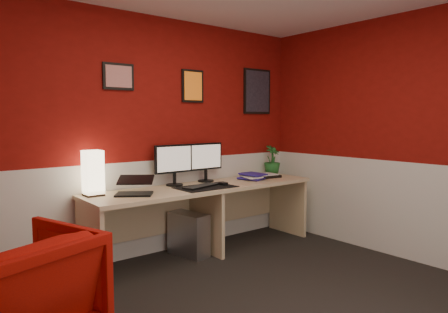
{
  "coord_description": "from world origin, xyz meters",
  "views": [
    {
      "loc": [
        -2.03,
        -2.09,
        1.44
      ],
      "look_at": [
        0.6,
        1.21,
        1.05
      ],
      "focal_mm": 32.92,
      "sensor_mm": 36.0,
      "label": 1
    }
  ],
  "objects_px": {
    "potted_plant": "(272,160)",
    "monitor_right": "(206,156)",
    "shoji_lamp": "(93,174)",
    "monitor_left": "(174,158)",
    "pc_tower": "(189,234)",
    "armchair": "(18,292)",
    "zen_tray": "(264,176)",
    "desk": "(206,219)",
    "laptop": "(134,183)"
  },
  "relations": [
    {
      "from": "shoji_lamp",
      "to": "armchair",
      "type": "bearing_deg",
      "value": -131.51
    },
    {
      "from": "armchair",
      "to": "zen_tray",
      "type": "bearing_deg",
      "value": 177.82
    },
    {
      "from": "armchair",
      "to": "desk",
      "type": "bearing_deg",
      "value": -176.78
    },
    {
      "from": "potted_plant",
      "to": "pc_tower",
      "type": "bearing_deg",
      "value": -174.12
    },
    {
      "from": "monitor_right",
      "to": "monitor_left",
      "type": "bearing_deg",
      "value": -177.56
    },
    {
      "from": "monitor_left",
      "to": "shoji_lamp",
      "type": "bearing_deg",
      "value": -178.12
    },
    {
      "from": "potted_plant",
      "to": "monitor_right",
      "type": "bearing_deg",
      "value": 177.77
    },
    {
      "from": "shoji_lamp",
      "to": "monitor_left",
      "type": "distance_m",
      "value": 0.9
    },
    {
      "from": "laptop",
      "to": "monitor_right",
      "type": "bearing_deg",
      "value": 49.45
    },
    {
      "from": "pc_tower",
      "to": "laptop",
      "type": "bearing_deg",
      "value": 176.21
    },
    {
      "from": "laptop",
      "to": "zen_tray",
      "type": "height_order",
      "value": "laptop"
    },
    {
      "from": "monitor_left",
      "to": "monitor_right",
      "type": "bearing_deg",
      "value": 2.44
    },
    {
      "from": "potted_plant",
      "to": "armchair",
      "type": "height_order",
      "value": "potted_plant"
    },
    {
      "from": "monitor_left",
      "to": "monitor_right",
      "type": "relative_size",
      "value": 1.0
    },
    {
      "from": "zen_tray",
      "to": "armchair",
      "type": "relative_size",
      "value": 0.43
    },
    {
      "from": "laptop",
      "to": "zen_tray",
      "type": "distance_m",
      "value": 1.76
    },
    {
      "from": "monitor_left",
      "to": "monitor_right",
      "type": "xyz_separation_m",
      "value": [
        0.42,
        0.02,
        0.0
      ]
    },
    {
      "from": "monitor_left",
      "to": "potted_plant",
      "type": "relative_size",
      "value": 1.57
    },
    {
      "from": "monitor_left",
      "to": "armchair",
      "type": "height_order",
      "value": "monitor_left"
    },
    {
      "from": "pc_tower",
      "to": "armchair",
      "type": "xyz_separation_m",
      "value": [
        -1.82,
        -0.84,
        0.15
      ]
    },
    {
      "from": "desk",
      "to": "potted_plant",
      "type": "height_order",
      "value": "potted_plant"
    },
    {
      "from": "desk",
      "to": "monitor_left",
      "type": "bearing_deg",
      "value": 141.35
    },
    {
      "from": "potted_plant",
      "to": "armchair",
      "type": "relative_size",
      "value": 0.45
    },
    {
      "from": "laptop",
      "to": "pc_tower",
      "type": "height_order",
      "value": "laptop"
    },
    {
      "from": "monitor_left",
      "to": "pc_tower",
      "type": "bearing_deg",
      "value": -68.41
    },
    {
      "from": "shoji_lamp",
      "to": "monitor_left",
      "type": "height_order",
      "value": "monitor_left"
    },
    {
      "from": "zen_tray",
      "to": "potted_plant",
      "type": "height_order",
      "value": "potted_plant"
    },
    {
      "from": "shoji_lamp",
      "to": "laptop",
      "type": "height_order",
      "value": "shoji_lamp"
    },
    {
      "from": "monitor_right",
      "to": "armchair",
      "type": "xyz_separation_m",
      "value": [
        -2.18,
        -1.02,
        -0.65
      ]
    },
    {
      "from": "armchair",
      "to": "pc_tower",
      "type": "bearing_deg",
      "value": -173.49
    },
    {
      "from": "monitor_left",
      "to": "pc_tower",
      "type": "height_order",
      "value": "monitor_left"
    },
    {
      "from": "shoji_lamp",
      "to": "monitor_left",
      "type": "bearing_deg",
      "value": 1.88
    },
    {
      "from": "potted_plant",
      "to": "shoji_lamp",
      "type": "bearing_deg",
      "value": -179.81
    },
    {
      "from": "shoji_lamp",
      "to": "armchair",
      "type": "height_order",
      "value": "shoji_lamp"
    },
    {
      "from": "desk",
      "to": "zen_tray",
      "type": "height_order",
      "value": "zen_tray"
    },
    {
      "from": "desk",
      "to": "laptop",
      "type": "height_order",
      "value": "laptop"
    },
    {
      "from": "shoji_lamp",
      "to": "pc_tower",
      "type": "xyz_separation_m",
      "value": [
        0.96,
        -0.13,
        -0.7
      ]
    },
    {
      "from": "potted_plant",
      "to": "pc_tower",
      "type": "distance_m",
      "value": 1.55
    },
    {
      "from": "shoji_lamp",
      "to": "armchair",
      "type": "distance_m",
      "value": 1.41
    },
    {
      "from": "shoji_lamp",
      "to": "pc_tower",
      "type": "relative_size",
      "value": 0.89
    },
    {
      "from": "monitor_right",
      "to": "zen_tray",
      "type": "bearing_deg",
      "value": -13.6
    },
    {
      "from": "desk",
      "to": "shoji_lamp",
      "type": "relative_size",
      "value": 6.5
    },
    {
      "from": "zen_tray",
      "to": "monitor_left",
      "type": "bearing_deg",
      "value": 172.13
    },
    {
      "from": "shoji_lamp",
      "to": "laptop",
      "type": "relative_size",
      "value": 1.21
    },
    {
      "from": "shoji_lamp",
      "to": "monitor_right",
      "type": "bearing_deg",
      "value": 2.06
    },
    {
      "from": "pc_tower",
      "to": "monitor_left",
      "type": "bearing_deg",
      "value": 101.6
    },
    {
      "from": "zen_tray",
      "to": "shoji_lamp",
      "type": "bearing_deg",
      "value": 176.34
    },
    {
      "from": "pc_tower",
      "to": "armchair",
      "type": "height_order",
      "value": "armchair"
    },
    {
      "from": "laptop",
      "to": "monitor_right",
      "type": "distance_m",
      "value": 1.06
    },
    {
      "from": "potted_plant",
      "to": "desk",
      "type": "bearing_deg",
      "value": -170.98
    }
  ]
}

